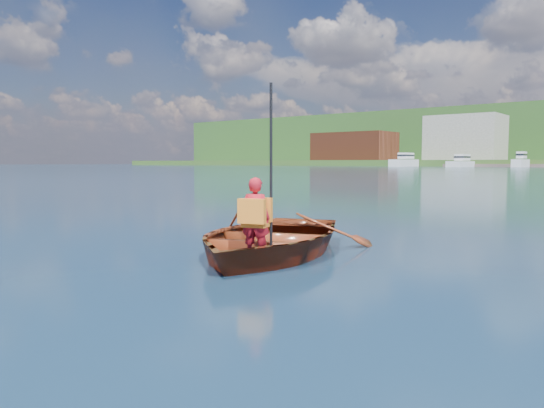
{
  "coord_description": "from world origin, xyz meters",
  "views": [
    {
      "loc": [
        5.82,
        -6.45,
        1.29
      ],
      "look_at": [
        1.31,
        -0.68,
        0.71
      ],
      "focal_mm": 35.0,
      "sensor_mm": 36.0,
      "label": 1
    }
  ],
  "objects": [
    {
      "name": "child_paddler",
      "position": [
        1.68,
        -1.48,
        0.63
      ],
      "size": [
        0.43,
        0.43,
        2.16
      ],
      "color": "#AB1421",
      "rests_on": "ground"
    },
    {
      "name": "ground",
      "position": [
        0.0,
        0.0,
        0.0
      ],
      "size": [
        600.0,
        600.0,
        0.0
      ],
      "color": "#14223C",
      "rests_on": "ground"
    },
    {
      "name": "rowboat",
      "position": [
        1.25,
        -0.68,
        0.23
      ],
      "size": [
        3.63,
        4.29,
        0.76
      ],
      "color": "brown",
      "rests_on": "ground"
    }
  ]
}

